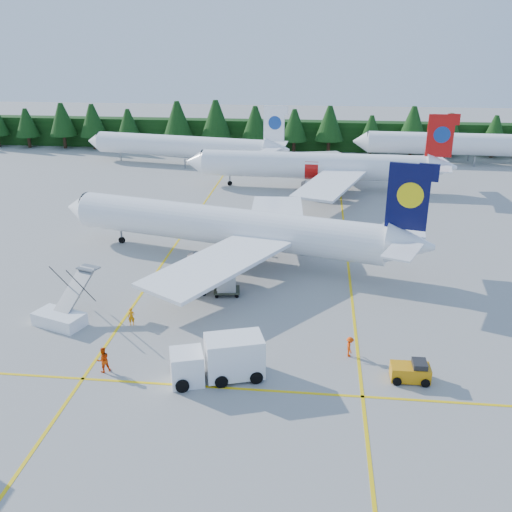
# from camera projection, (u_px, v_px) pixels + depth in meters

# --- Properties ---
(ground) EXTENTS (320.00, 320.00, 0.00)m
(ground) POSITION_uv_depth(u_px,v_px,m) (281.00, 347.00, 45.33)
(ground) COLOR #9FA09A
(ground) RESTS_ON ground
(taxi_stripe_a) EXTENTS (0.25, 120.00, 0.01)m
(taxi_stripe_a) POSITION_uv_depth(u_px,v_px,m) (171.00, 251.00, 65.23)
(taxi_stripe_a) COLOR yellow
(taxi_stripe_a) RESTS_ON ground
(taxi_stripe_b) EXTENTS (0.25, 120.00, 0.01)m
(taxi_stripe_b) POSITION_uv_depth(u_px,v_px,m) (347.00, 258.00, 63.21)
(taxi_stripe_b) COLOR yellow
(taxi_stripe_b) RESTS_ON ground
(taxi_stripe_cross) EXTENTS (80.00, 0.25, 0.01)m
(taxi_stripe_cross) POSITION_uv_depth(u_px,v_px,m) (276.00, 391.00, 39.78)
(taxi_stripe_cross) COLOR yellow
(taxi_stripe_cross) RESTS_ON ground
(treeline_hedge) EXTENTS (220.00, 4.00, 6.00)m
(treeline_hedge) POSITION_uv_depth(u_px,v_px,m) (308.00, 135.00, 120.05)
(treeline_hedge) COLOR black
(treeline_hedge) RESTS_ON ground
(airliner_navy) EXTENTS (40.69, 33.06, 12.07)m
(airliner_navy) POSITION_uv_depth(u_px,v_px,m) (218.00, 226.00, 62.19)
(airliner_navy) COLOR white
(airliner_navy) RESTS_ON ground
(airliner_red) EXTENTS (41.33, 33.98, 12.01)m
(airliner_red) POSITION_uv_depth(u_px,v_px,m) (308.00, 166.00, 89.97)
(airliner_red) COLOR white
(airliner_red) RESTS_ON ground
(airliner_far_left) EXTENTS (38.98, 10.33, 11.42)m
(airliner_far_left) POSITION_uv_depth(u_px,v_px,m) (175.00, 145.00, 106.32)
(airliner_far_left) COLOR white
(airliner_far_left) RESTS_ON ground
(airliner_far_right) EXTENTS (41.19, 5.60, 11.97)m
(airliner_far_right) POSITION_uv_depth(u_px,v_px,m) (456.00, 144.00, 107.19)
(airliner_far_right) COLOR white
(airliner_far_right) RESTS_ON ground
(airstairs) EXTENTS (4.86, 6.55, 3.89)m
(airstairs) POSITION_uv_depth(u_px,v_px,m) (62.00, 315.00, 48.72)
(airstairs) COLOR white
(airstairs) RESTS_ON ground
(service_truck) EXTENTS (7.02, 4.28, 3.19)m
(service_truck) POSITION_uv_depth(u_px,v_px,m) (218.00, 359.00, 40.73)
(service_truck) COLOR white
(service_truck) RESTS_ON ground
(baggage_tug) EXTENTS (2.77, 1.49, 1.48)m
(baggage_tug) POSITION_uv_depth(u_px,v_px,m) (411.00, 371.00, 40.79)
(baggage_tug) COLOR orange
(baggage_tug) RESTS_ON ground
(uld_pair) EXTENTS (5.85, 2.32, 1.88)m
(uld_pair) POSITION_uv_depth(u_px,v_px,m) (210.00, 281.00, 54.17)
(uld_pair) COLOR #373B2B
(uld_pair) RESTS_ON ground
(crew_a) EXTENTS (0.64, 0.49, 1.56)m
(crew_a) POSITION_uv_depth(u_px,v_px,m) (131.00, 317.00, 48.50)
(crew_a) COLOR orange
(crew_a) RESTS_ON ground
(crew_b) EXTENTS (1.22, 1.17, 1.98)m
(crew_b) POSITION_uv_depth(u_px,v_px,m) (103.00, 360.00, 41.75)
(crew_b) COLOR #E03D04
(crew_b) RESTS_ON ground
(crew_c) EXTENTS (0.52, 0.71, 1.63)m
(crew_c) POSITION_uv_depth(u_px,v_px,m) (350.00, 347.00, 43.81)
(crew_c) COLOR #FF4105
(crew_c) RESTS_ON ground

